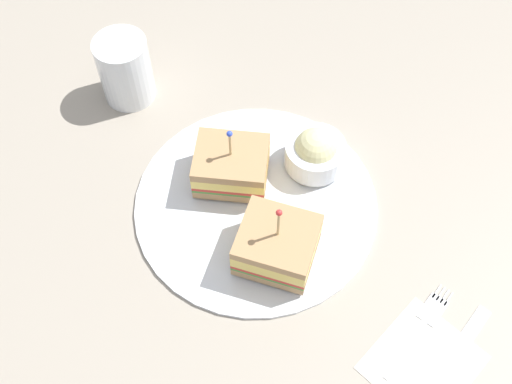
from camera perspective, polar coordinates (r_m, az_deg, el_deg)
The scene contains 9 objects.
ground_plane at distance 78.44cm, azimuth -0.00°, elevation -1.54°, with size 105.07×105.07×2.00cm, color #9E9384.
plate at distance 77.16cm, azimuth -0.00°, elevation -0.98°, with size 29.53×29.53×0.98cm, color white.
sandwich_half_front at distance 76.67cm, azimuth -2.23°, elevation 2.38°, with size 8.86×7.38×9.08cm.
sandwich_half_back at distance 70.95cm, azimuth 1.91°, elevation -4.75°, with size 9.96×9.44×10.02cm.
coleslaw_bowl at distance 78.47cm, azimuth 5.35°, elevation 3.60°, with size 7.51×7.51×5.41cm.
drink_glass at distance 86.58cm, azimuth -11.62°, elevation 10.56°, with size 6.95×6.95×9.38cm.
napkin at distance 71.73cm, azimuth 14.74°, elevation -14.56°, with size 11.02×9.92×0.15cm, color beige.
fork at distance 73.26cm, azimuth 14.90°, elevation -11.13°, with size 8.16×11.44×0.35cm.
knife at distance 73.13cm, azimuth 17.71°, elevation -13.29°, with size 8.71×11.88×0.35cm.
Camera 1 is at (-3.38, 39.76, 66.53)cm, focal length 44.59 mm.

